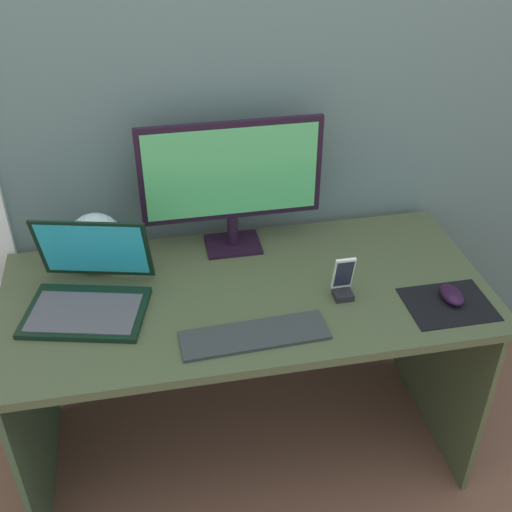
{
  "coord_description": "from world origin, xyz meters",
  "views": [
    {
      "loc": [
        -0.27,
        -1.52,
        1.91
      ],
      "look_at": [
        0.03,
        -0.02,
        0.86
      ],
      "focal_mm": 44.95,
      "sensor_mm": 36.0,
      "label": 1
    }
  ],
  "objects_px": {
    "monitor": "(233,178)",
    "keyboard_external": "(255,335)",
    "fishbowl": "(96,241)",
    "mouse": "(452,295)",
    "laptop": "(88,291)",
    "phone_in_dock": "(343,283)"
  },
  "relations": [
    {
      "from": "keyboard_external",
      "to": "mouse",
      "type": "bearing_deg",
      "value": 2.11
    },
    {
      "from": "monitor",
      "to": "keyboard_external",
      "type": "distance_m",
      "value": 0.52
    },
    {
      "from": "monitor",
      "to": "laptop",
      "type": "bearing_deg",
      "value": -154.39
    },
    {
      "from": "fishbowl",
      "to": "mouse",
      "type": "xyz_separation_m",
      "value": [
        1.02,
        -0.4,
        -0.06
      ]
    },
    {
      "from": "monitor",
      "to": "laptop",
      "type": "xyz_separation_m",
      "value": [
        -0.47,
        -0.22,
        -0.2
      ]
    },
    {
      "from": "laptop",
      "to": "phone_in_dock",
      "type": "xyz_separation_m",
      "value": [
        0.74,
        -0.11,
        -0.0
      ]
    },
    {
      "from": "phone_in_dock",
      "to": "keyboard_external",
      "type": "bearing_deg",
      "value": -156.16
    },
    {
      "from": "fishbowl",
      "to": "mouse",
      "type": "relative_size",
      "value": 1.77
    },
    {
      "from": "fishbowl",
      "to": "phone_in_dock",
      "type": "relative_size",
      "value": 1.28
    },
    {
      "from": "monitor",
      "to": "laptop",
      "type": "height_order",
      "value": "monitor"
    },
    {
      "from": "fishbowl",
      "to": "phone_in_dock",
      "type": "bearing_deg",
      "value": -23.92
    },
    {
      "from": "monitor",
      "to": "keyboard_external",
      "type": "xyz_separation_m",
      "value": [
        -0.02,
        -0.46,
        -0.25
      ]
    },
    {
      "from": "laptop",
      "to": "phone_in_dock",
      "type": "distance_m",
      "value": 0.75
    },
    {
      "from": "monitor",
      "to": "mouse",
      "type": "distance_m",
      "value": 0.75
    },
    {
      "from": "phone_in_dock",
      "to": "mouse",
      "type": "bearing_deg",
      "value": -15.07
    },
    {
      "from": "fishbowl",
      "to": "phone_in_dock",
      "type": "xyz_separation_m",
      "value": [
        0.71,
        -0.32,
        -0.04
      ]
    },
    {
      "from": "mouse",
      "to": "phone_in_dock",
      "type": "bearing_deg",
      "value": 162.89
    },
    {
      "from": "fishbowl",
      "to": "monitor",
      "type": "bearing_deg",
      "value": 1.58
    },
    {
      "from": "keyboard_external",
      "to": "phone_in_dock",
      "type": "relative_size",
      "value": 2.97
    },
    {
      "from": "laptop",
      "to": "mouse",
      "type": "height_order",
      "value": "laptop"
    },
    {
      "from": "fishbowl",
      "to": "mouse",
      "type": "height_order",
      "value": "fishbowl"
    },
    {
      "from": "fishbowl",
      "to": "keyboard_external",
      "type": "bearing_deg",
      "value": -46.54
    }
  ]
}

